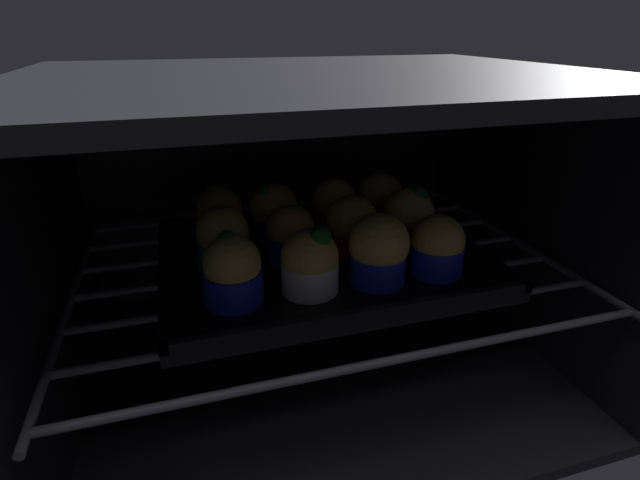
{
  "coord_description": "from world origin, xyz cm",
  "views": [
    {
      "loc": [
        -14.58,
        -26.82,
        39.67
      ],
      "look_at": [
        0.0,
        21.28,
        17.13
      ],
      "focal_mm": 26.89,
      "sensor_mm": 36.0,
      "label": 1
    }
  ],
  "objects_px": {
    "muffin_row0_col2": "(378,250)",
    "muffin_row1_col3": "(408,219)",
    "muffin_row1_col1": "(291,235)",
    "muffin_row2_col0": "(220,216)",
    "muffin_row1_col0": "(223,239)",
    "muffin_row2_col2": "(334,207)",
    "muffin_row1_col2": "(352,227)",
    "muffin_row0_col0": "(233,271)",
    "muffin_row0_col3": "(437,247)",
    "muffin_row2_col3": "(380,201)",
    "baking_tray": "(320,259)",
    "muffin_row0_col1": "(310,263)",
    "muffin_row2_col1": "(274,212)"
  },
  "relations": [
    {
      "from": "muffin_row0_col3",
      "to": "muffin_row1_col3",
      "type": "distance_m",
      "value": 0.07
    },
    {
      "from": "muffin_row1_col2",
      "to": "muffin_row0_col0",
      "type": "bearing_deg",
      "value": -153.82
    },
    {
      "from": "muffin_row0_col1",
      "to": "muffin_row2_col3",
      "type": "height_order",
      "value": "muffin_row0_col1"
    },
    {
      "from": "muffin_row0_col1",
      "to": "muffin_row0_col2",
      "type": "distance_m",
      "value": 0.07
    },
    {
      "from": "muffin_row2_col2",
      "to": "muffin_row2_col3",
      "type": "distance_m",
      "value": 0.07
    },
    {
      "from": "muffin_row2_col1",
      "to": "muffin_row2_col2",
      "type": "distance_m",
      "value": 0.08
    },
    {
      "from": "muffin_row2_col1",
      "to": "muffin_row0_col3",
      "type": "bearing_deg",
      "value": -45.44
    },
    {
      "from": "muffin_row2_col1",
      "to": "muffin_row2_col3",
      "type": "xyz_separation_m",
      "value": [
        0.14,
        -0.0,
        -0.0
      ]
    },
    {
      "from": "muffin_row2_col3",
      "to": "muffin_row1_col2",
      "type": "bearing_deg",
      "value": -132.71
    },
    {
      "from": "muffin_row0_col3",
      "to": "muffin_row1_col0",
      "type": "height_order",
      "value": "muffin_row1_col0"
    },
    {
      "from": "muffin_row1_col0",
      "to": "muffin_row2_col2",
      "type": "xyz_separation_m",
      "value": [
        0.15,
        0.07,
        -0.0
      ]
    },
    {
      "from": "muffin_row1_col3",
      "to": "muffin_row2_col1",
      "type": "bearing_deg",
      "value": 152.82
    },
    {
      "from": "muffin_row0_col1",
      "to": "muffin_row2_col1",
      "type": "distance_m",
      "value": 0.15
    },
    {
      "from": "muffin_row0_col1",
      "to": "muffin_row2_col2",
      "type": "xyz_separation_m",
      "value": [
        0.07,
        0.14,
        0.0
      ]
    },
    {
      "from": "muffin_row0_col3",
      "to": "muffin_row2_col2",
      "type": "distance_m",
      "value": 0.16
    },
    {
      "from": "muffin_row0_col3",
      "to": "muffin_row2_col2",
      "type": "bearing_deg",
      "value": 114.94
    },
    {
      "from": "muffin_row0_col0",
      "to": "muffin_row2_col1",
      "type": "height_order",
      "value": "muffin_row0_col0"
    },
    {
      "from": "muffin_row1_col1",
      "to": "muffin_row0_col2",
      "type": "bearing_deg",
      "value": -45.59
    },
    {
      "from": "muffin_row0_col1",
      "to": "muffin_row0_col2",
      "type": "bearing_deg",
      "value": -1.3
    },
    {
      "from": "muffin_row0_col2",
      "to": "muffin_row1_col2",
      "type": "xyz_separation_m",
      "value": [
        -0.0,
        0.08,
        -0.0
      ]
    },
    {
      "from": "muffin_row0_col0",
      "to": "muffin_row2_col0",
      "type": "bearing_deg",
      "value": 88.69
    },
    {
      "from": "muffin_row0_col0",
      "to": "muffin_row1_col1",
      "type": "xyz_separation_m",
      "value": [
        0.07,
        0.07,
        -0.0
      ]
    },
    {
      "from": "muffin_row0_col3",
      "to": "muffin_row2_col3",
      "type": "xyz_separation_m",
      "value": [
        -0.0,
        0.15,
        0.0
      ]
    },
    {
      "from": "muffin_row0_col0",
      "to": "muffin_row1_col3",
      "type": "distance_m",
      "value": 0.23
    },
    {
      "from": "baking_tray",
      "to": "muffin_row0_col1",
      "type": "relative_size",
      "value": 4.99
    },
    {
      "from": "muffin_row0_col0",
      "to": "muffin_row1_col2",
      "type": "bearing_deg",
      "value": 26.18
    },
    {
      "from": "muffin_row0_col1",
      "to": "muffin_row2_col3",
      "type": "relative_size",
      "value": 1.04
    },
    {
      "from": "baking_tray",
      "to": "muffin_row1_col3",
      "type": "distance_m",
      "value": 0.12
    },
    {
      "from": "muffin_row1_col2",
      "to": "muffin_row2_col0",
      "type": "xyz_separation_m",
      "value": [
        -0.14,
        0.07,
        0.0
      ]
    },
    {
      "from": "muffin_row0_col2",
      "to": "muffin_row2_col3",
      "type": "height_order",
      "value": "muffin_row0_col2"
    },
    {
      "from": "muffin_row0_col1",
      "to": "muffin_row1_col0",
      "type": "xyz_separation_m",
      "value": [
        -0.08,
        0.08,
        0.0
      ]
    },
    {
      "from": "muffin_row1_col0",
      "to": "muffin_row1_col1",
      "type": "distance_m",
      "value": 0.07
    },
    {
      "from": "muffin_row1_col2",
      "to": "muffin_row2_col3",
      "type": "xyz_separation_m",
      "value": [
        0.07,
        0.07,
        0.0
      ]
    },
    {
      "from": "baking_tray",
      "to": "muffin_row0_col2",
      "type": "relative_size",
      "value": 4.79
    },
    {
      "from": "muffin_row1_col3",
      "to": "muffin_row2_col2",
      "type": "bearing_deg",
      "value": 133.61
    },
    {
      "from": "muffin_row1_col3",
      "to": "muffin_row2_col1",
      "type": "xyz_separation_m",
      "value": [
        -0.15,
        0.08,
        -0.0
      ]
    },
    {
      "from": "muffin_row0_col0",
      "to": "muffin_row1_col2",
      "type": "distance_m",
      "value": 0.16
    },
    {
      "from": "muffin_row1_col1",
      "to": "muffin_row2_col0",
      "type": "relative_size",
      "value": 0.91
    },
    {
      "from": "baking_tray",
      "to": "muffin_row2_col2",
      "type": "xyz_separation_m",
      "value": [
        0.04,
        0.07,
        0.04
      ]
    },
    {
      "from": "muffin_row0_col0",
      "to": "muffin_row0_col2",
      "type": "relative_size",
      "value": 0.97
    },
    {
      "from": "muffin_row0_col2",
      "to": "muffin_row1_col3",
      "type": "distance_m",
      "value": 0.1
    },
    {
      "from": "baking_tray",
      "to": "muffin_row0_col3",
      "type": "height_order",
      "value": "muffin_row0_col3"
    },
    {
      "from": "muffin_row2_col0",
      "to": "muffin_row2_col3",
      "type": "bearing_deg",
      "value": -0.09
    },
    {
      "from": "muffin_row0_col2",
      "to": "muffin_row1_col1",
      "type": "xyz_separation_m",
      "value": [
        -0.07,
        0.07,
        -0.01
      ]
    },
    {
      "from": "muffin_row1_col2",
      "to": "muffin_row2_col2",
      "type": "bearing_deg",
      "value": 88.79
    },
    {
      "from": "muffin_row0_col3",
      "to": "muffin_row2_col1",
      "type": "relative_size",
      "value": 0.96
    },
    {
      "from": "muffin_row1_col2",
      "to": "muffin_row2_col2",
      "type": "distance_m",
      "value": 0.07
    },
    {
      "from": "muffin_row0_col0",
      "to": "muffin_row1_col2",
      "type": "relative_size",
      "value": 1.05
    },
    {
      "from": "muffin_row1_col2",
      "to": "muffin_row2_col3",
      "type": "distance_m",
      "value": 0.1
    },
    {
      "from": "baking_tray",
      "to": "muffin_row2_col0",
      "type": "distance_m",
      "value": 0.13
    }
  ]
}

